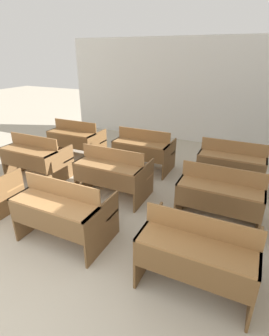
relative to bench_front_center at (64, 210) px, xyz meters
name	(u,v)px	position (x,y,z in m)	size (l,w,h in m)	color
wall_back	(182,91)	(0.05, 5.23, 0.96)	(7.17, 0.06, 2.85)	silver
bench_front_center	(64,210)	(0.00, 0.00, 0.00)	(1.21, 0.82, 0.93)	brown
bench_front_right	(198,251)	(1.84, -0.01, 0.00)	(1.21, 0.82, 0.93)	brown
bench_second_left	(36,157)	(-1.82, 1.33, 0.00)	(1.21, 0.82, 0.93)	brown
bench_second_center	(113,173)	(0.00, 1.35, 0.00)	(1.21, 0.82, 0.93)	brown
bench_second_right	(220,195)	(1.86, 1.36, 0.00)	(1.21, 0.82, 0.93)	brown
bench_third_left	(76,139)	(-1.82, 2.68, 0.00)	(1.21, 0.82, 0.93)	brown
bench_third_center	(144,150)	(0.00, 2.69, 0.00)	(1.21, 0.82, 0.93)	brown
bench_third_right	(231,164)	(1.86, 2.70, 0.00)	(1.21, 0.82, 0.93)	brown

